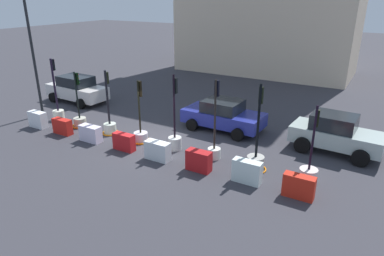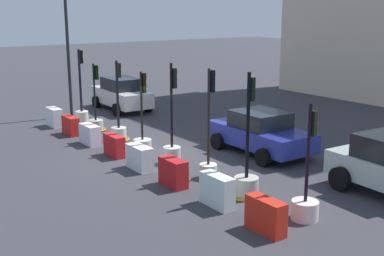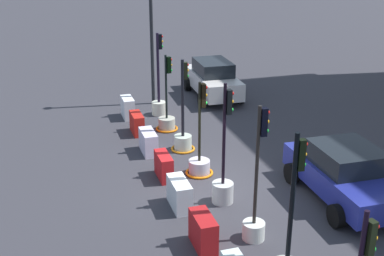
{
  "view_description": "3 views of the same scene",
  "coord_description": "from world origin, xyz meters",
  "px_view_note": "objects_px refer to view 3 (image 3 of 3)",
  "views": [
    {
      "loc": [
        8.95,
        -12.18,
        6.71
      ],
      "look_at": [
        2.08,
        -0.27,
        1.35
      ],
      "focal_mm": 32.44,
      "sensor_mm": 36.0,
      "label": 1
    },
    {
      "loc": [
        14.84,
        -9.09,
        5.21
      ],
      "look_at": [
        1.71,
        0.37,
        1.35
      ],
      "focal_mm": 46.34,
      "sensor_mm": 36.0,
      "label": 2
    },
    {
      "loc": [
        12.64,
        -4.54,
        7.02
      ],
      "look_at": [
        -0.9,
        -0.31,
        1.58
      ],
      "focal_mm": 46.42,
      "sensor_mm": 36.0,
      "label": 3
    }
  ],
  "objects_px": {
    "construction_barrier_1": "(137,124)",
    "construction_barrier_2": "(148,142)",
    "traffic_light_3": "(200,161)",
    "traffic_light_5": "(255,212)",
    "traffic_light_0": "(159,99)",
    "traffic_light_2": "(183,137)",
    "construction_barrier_5": "(203,232)",
    "car_white_van": "(213,79)",
    "car_blue_estate": "(346,173)",
    "traffic_light_1": "(167,120)",
    "construction_barrier_3": "(164,166)",
    "traffic_light_4": "(223,181)",
    "street_lamp_post": "(151,10)",
    "construction_barrier_0": "(128,108)",
    "construction_barrier_4": "(179,194)"
  },
  "relations": [
    {
      "from": "construction_barrier_1",
      "to": "construction_barrier_2",
      "type": "bearing_deg",
      "value": 0.3
    },
    {
      "from": "traffic_light_3",
      "to": "traffic_light_5",
      "type": "height_order",
      "value": "traffic_light_5"
    },
    {
      "from": "traffic_light_0",
      "to": "traffic_light_2",
      "type": "bearing_deg",
      "value": -1.48
    },
    {
      "from": "construction_barrier_5",
      "to": "car_white_van",
      "type": "bearing_deg",
      "value": 159.34
    },
    {
      "from": "car_blue_estate",
      "to": "car_white_van",
      "type": "xyz_separation_m",
      "value": [
        -10.39,
        -0.3,
        0.08
      ]
    },
    {
      "from": "traffic_light_5",
      "to": "construction_barrier_1",
      "type": "distance_m",
      "value": 8.05
    },
    {
      "from": "traffic_light_1",
      "to": "construction_barrier_1",
      "type": "relative_size",
      "value": 2.77
    },
    {
      "from": "construction_barrier_3",
      "to": "construction_barrier_5",
      "type": "xyz_separation_m",
      "value": [
        3.9,
        -0.02,
        0.03
      ]
    },
    {
      "from": "traffic_light_5",
      "to": "construction_barrier_3",
      "type": "height_order",
      "value": "traffic_light_5"
    },
    {
      "from": "construction_barrier_2",
      "to": "car_white_van",
      "type": "height_order",
      "value": "car_white_van"
    },
    {
      "from": "traffic_light_4",
      "to": "construction_barrier_2",
      "type": "relative_size",
      "value": 3.1
    },
    {
      "from": "street_lamp_post",
      "to": "construction_barrier_3",
      "type": "bearing_deg",
      "value": -10.74
    },
    {
      "from": "street_lamp_post",
      "to": "car_blue_estate",
      "type": "bearing_deg",
      "value": 17.5
    },
    {
      "from": "traffic_light_3",
      "to": "construction_barrier_0",
      "type": "xyz_separation_m",
      "value": [
        -5.95,
        -1.2,
        -0.01
      ]
    },
    {
      "from": "construction_barrier_0",
      "to": "car_blue_estate",
      "type": "xyz_separation_m",
      "value": [
        8.67,
        4.67,
        0.36
      ]
    },
    {
      "from": "traffic_light_2",
      "to": "traffic_light_4",
      "type": "xyz_separation_m",
      "value": [
        3.9,
        0.03,
        0.16
      ]
    },
    {
      "from": "traffic_light_1",
      "to": "traffic_light_4",
      "type": "relative_size",
      "value": 0.85
    },
    {
      "from": "traffic_light_3",
      "to": "car_blue_estate",
      "type": "distance_m",
      "value": 4.42
    },
    {
      "from": "construction_barrier_5",
      "to": "car_white_van",
      "type": "height_order",
      "value": "car_white_van"
    },
    {
      "from": "traffic_light_4",
      "to": "car_blue_estate",
      "type": "xyz_separation_m",
      "value": [
        0.81,
        3.4,
        0.13
      ]
    },
    {
      "from": "traffic_light_4",
      "to": "construction_barrier_0",
      "type": "height_order",
      "value": "traffic_light_4"
    },
    {
      "from": "construction_barrier_1",
      "to": "construction_barrier_4",
      "type": "xyz_separation_m",
      "value": [
        5.89,
        0.0,
        0.01
      ]
    },
    {
      "from": "traffic_light_0",
      "to": "traffic_light_5",
      "type": "distance_m",
      "value": 9.8
    },
    {
      "from": "traffic_light_0",
      "to": "traffic_light_4",
      "type": "distance_m",
      "value": 7.84
    },
    {
      "from": "traffic_light_0",
      "to": "construction_barrier_3",
      "type": "bearing_deg",
      "value": -12.45
    },
    {
      "from": "car_white_van",
      "to": "traffic_light_4",
      "type": "bearing_deg",
      "value": -17.93
    },
    {
      "from": "construction_barrier_3",
      "to": "car_white_van",
      "type": "height_order",
      "value": "car_white_van"
    },
    {
      "from": "construction_barrier_2",
      "to": "construction_barrier_5",
      "type": "height_order",
      "value": "construction_barrier_5"
    },
    {
      "from": "construction_barrier_1",
      "to": "construction_barrier_3",
      "type": "relative_size",
      "value": 1.02
    },
    {
      "from": "construction_barrier_2",
      "to": "street_lamp_post",
      "type": "relative_size",
      "value": 0.16
    },
    {
      "from": "traffic_light_2",
      "to": "traffic_light_3",
      "type": "height_order",
      "value": "traffic_light_2"
    },
    {
      "from": "street_lamp_post",
      "to": "traffic_light_5",
      "type": "bearing_deg",
      "value": -0.49
    },
    {
      "from": "traffic_light_0",
      "to": "construction_barrier_5",
      "type": "height_order",
      "value": "traffic_light_0"
    },
    {
      "from": "traffic_light_0",
      "to": "construction_barrier_1",
      "type": "relative_size",
      "value": 3.23
    },
    {
      "from": "construction_barrier_0",
      "to": "traffic_light_3",
      "type": "bearing_deg",
      "value": 11.38
    },
    {
      "from": "car_blue_estate",
      "to": "street_lamp_post",
      "type": "bearing_deg",
      "value": -162.5
    },
    {
      "from": "car_blue_estate",
      "to": "traffic_light_0",
      "type": "bearing_deg",
      "value": -158.95
    },
    {
      "from": "traffic_light_3",
      "to": "street_lamp_post",
      "type": "bearing_deg",
      "value": 178.04
    },
    {
      "from": "traffic_light_2",
      "to": "construction_barrier_2",
      "type": "xyz_separation_m",
      "value": [
        -0.13,
        -1.22,
        -0.11
      ]
    },
    {
      "from": "traffic_light_2",
      "to": "construction_barrier_0",
      "type": "distance_m",
      "value": 4.14
    },
    {
      "from": "traffic_light_0",
      "to": "traffic_light_3",
      "type": "relative_size",
      "value": 1.15
    },
    {
      "from": "construction_barrier_4",
      "to": "car_white_van",
      "type": "height_order",
      "value": "car_white_van"
    },
    {
      "from": "construction_barrier_1",
      "to": "traffic_light_4",
      "type": "bearing_deg",
      "value": 11.92
    },
    {
      "from": "construction_barrier_1",
      "to": "construction_barrier_5",
      "type": "bearing_deg",
      "value": 0.14
    },
    {
      "from": "construction_barrier_4",
      "to": "car_blue_estate",
      "type": "relative_size",
      "value": 0.26
    },
    {
      "from": "traffic_light_2",
      "to": "construction_barrier_1",
      "type": "distance_m",
      "value": 2.41
    },
    {
      "from": "traffic_light_3",
      "to": "construction_barrier_2",
      "type": "height_order",
      "value": "traffic_light_3"
    },
    {
      "from": "traffic_light_0",
      "to": "construction_barrier_3",
      "type": "relative_size",
      "value": 3.29
    },
    {
      "from": "traffic_light_4",
      "to": "traffic_light_3",
      "type": "bearing_deg",
      "value": -177.87
    },
    {
      "from": "construction_barrier_2",
      "to": "construction_barrier_5",
      "type": "distance_m",
      "value": 5.96
    }
  ]
}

